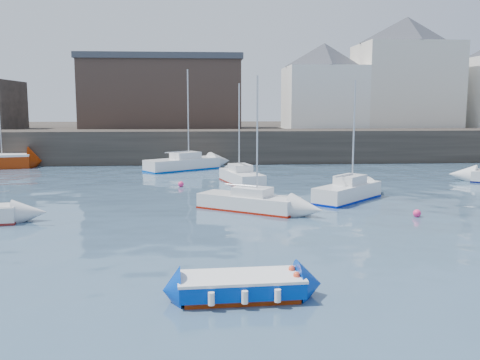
{
  "coord_description": "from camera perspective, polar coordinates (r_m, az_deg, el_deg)",
  "views": [
    {
      "loc": [
        -1.95,
        -14.99,
        5.29
      ],
      "look_at": [
        0.0,
        12.0,
        1.5
      ],
      "focal_mm": 40.0,
      "sensor_mm": 36.0,
      "label": 1
    }
  ],
  "objects": [
    {
      "name": "quay_wall",
      "position": [
        50.17,
        -1.89,
        3.63
      ],
      "size": [
        90.0,
        5.0,
        3.0
      ],
      "primitive_type": "cube",
      "color": "#28231E",
      "rests_on": "ground"
    },
    {
      "name": "bldg_east_d",
      "position": [
        57.99,
        8.91,
        9.92
      ],
      "size": [
        11.14,
        11.14,
        8.95
      ],
      "color": "white",
      "rests_on": "land_strip"
    },
    {
      "name": "buoy_far",
      "position": [
        35.23,
        -6.32,
        -0.71
      ],
      "size": [
        0.38,
        0.38,
        0.38
      ],
      "primitive_type": "sphere",
      "color": "#FF2E75",
      "rests_on": "ground"
    },
    {
      "name": "water",
      "position": [
        16.02,
        3.15,
        -11.32
      ],
      "size": [
        220.0,
        220.0,
        0.0
      ],
      "primitive_type": "plane",
      "color": "#2D4760",
      "rests_on": "ground"
    },
    {
      "name": "sailboat_h",
      "position": [
        44.3,
        -6.13,
        1.76
      ],
      "size": [
        6.38,
        5.31,
        8.19
      ],
      "color": "silver",
      "rests_on": "ground"
    },
    {
      "name": "bldg_east_a",
      "position": [
        61.17,
        17.23,
        10.91
      ],
      "size": [
        13.36,
        13.36,
        11.8
      ],
      "color": "beige",
      "rests_on": "land_strip"
    },
    {
      "name": "blue_dinghy",
      "position": [
        14.98,
        0.07,
        -11.2
      ],
      "size": [
        3.54,
        1.93,
        0.66
      ],
      "color": "#8A2404",
      "rests_on": "ground"
    },
    {
      "name": "land_strip",
      "position": [
        68.13,
        -2.49,
        4.69
      ],
      "size": [
        90.0,
        32.0,
        2.8
      ],
      "primitive_type": "cube",
      "color": "#28231E",
      "rests_on": "ground"
    },
    {
      "name": "sailboat_b",
      "position": [
        27.08,
        0.91,
        -2.35
      ],
      "size": [
        5.27,
        4.33,
        6.73
      ],
      "color": "silver",
      "rests_on": "ground"
    },
    {
      "name": "buoy_mid",
      "position": [
        26.98,
        18.34,
        -3.75
      ],
      "size": [
        0.38,
        0.38,
        0.38
      ],
      "primitive_type": "sphere",
      "color": "#FF2E75",
      "rests_on": "ground"
    },
    {
      "name": "sailboat_f",
      "position": [
        36.26,
        0.15,
        0.34
      ],
      "size": [
        2.9,
        5.44,
        6.75
      ],
      "color": "silver",
      "rests_on": "ground"
    },
    {
      "name": "warehouse",
      "position": [
        58.15,
        -8.23,
        9.2
      ],
      "size": [
        16.4,
        10.4,
        7.6
      ],
      "color": "#3D2D26",
      "rests_on": "land_strip"
    },
    {
      "name": "sailboat_c",
      "position": [
        30.49,
        11.43,
        -1.21
      ],
      "size": [
        4.71,
        4.76,
        6.68
      ],
      "color": "silver",
      "rests_on": "ground"
    }
  ]
}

